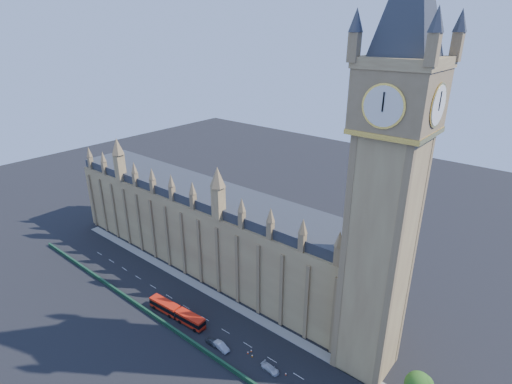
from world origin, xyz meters
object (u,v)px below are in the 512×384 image
Objects in this scene: car_grey at (212,342)px; car_silver at (221,346)px; car_white at (270,369)px; red_bus at (177,312)px.

car_grey is 2.97m from car_silver.
car_grey is 0.82× the size of car_white.
car_white is (17.05, 2.69, 0.02)m from car_grey.
car_white is at bearing -80.28° from car_grey.
car_grey is 0.81× the size of car_silver.
red_bus reaches higher than car_silver.
car_grey is at bearing -7.48° from red_bus.
car_silver reaches higher than car_grey.
red_bus is at bearing 94.40° from car_silver.
car_grey is 17.26m from car_white.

